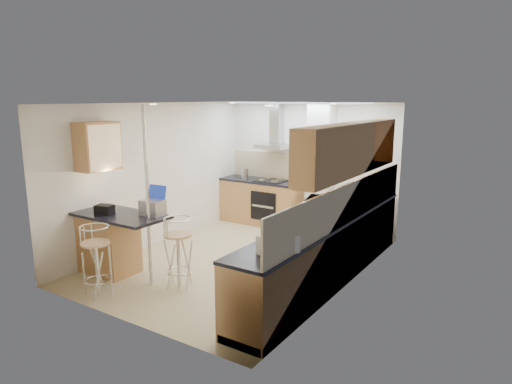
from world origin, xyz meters
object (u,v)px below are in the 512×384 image
Objects in this scene: microwave at (321,210)px; bar_stool_near at (97,261)px; laptop at (153,208)px; bread_bin at (278,244)px; bar_stool_end at (178,252)px.

bar_stool_near is at bearing 115.20° from microwave.
laptop is 2.32m from bread_bin.
bar_stool_near is at bearing -105.79° from laptop.
microwave reaches higher than bar_stool_end.
microwave is at bearing 22.68° from laptop.
laptop is (-2.12, -1.07, -0.03)m from microwave.
laptop is at bearing 123.01° from bar_stool_end.
laptop reaches higher than bar_stool_end.
bar_stool_near is (-2.30, -1.94, -0.59)m from microwave.
bread_bin is (1.76, -0.32, 0.52)m from bar_stool_end.
microwave reaches higher than bar_stool_near.
laptop is 0.32× the size of bar_stool_end.
microwave is 1.46m from bread_bin.
bread_bin is at bearing -60.12° from bar_stool_end.
bar_stool_end is at bearing -175.91° from bread_bin.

